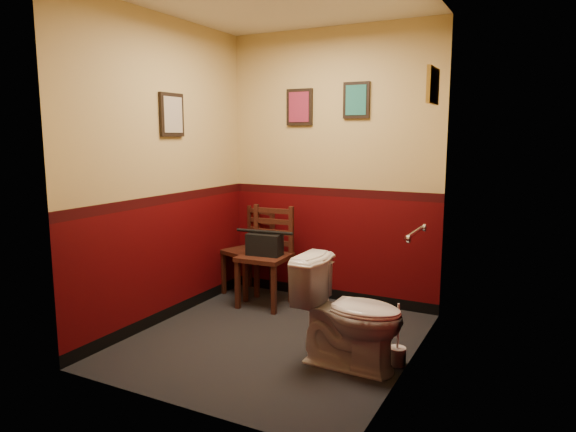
% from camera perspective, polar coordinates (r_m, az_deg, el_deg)
% --- Properties ---
extents(floor, '(2.20, 2.40, 0.00)m').
position_cam_1_polar(floor, '(4.37, -1.55, -13.54)').
color(floor, black).
rests_on(floor, ground).
extents(wall_back, '(2.20, 0.00, 2.70)m').
position_cam_1_polar(wall_back, '(5.13, 4.89, 5.34)').
color(wall_back, '#430407').
rests_on(wall_back, ground).
extents(wall_front, '(2.20, 0.00, 2.70)m').
position_cam_1_polar(wall_front, '(3.06, -12.57, 2.72)').
color(wall_front, '#430407').
rests_on(wall_front, ground).
extents(wall_left, '(0.00, 2.40, 2.70)m').
position_cam_1_polar(wall_left, '(4.68, -13.55, 4.78)').
color(wall_left, '#430407').
rests_on(wall_left, ground).
extents(wall_right, '(0.00, 2.40, 2.70)m').
position_cam_1_polar(wall_right, '(3.65, 13.72, 3.66)').
color(wall_right, '#430407').
rests_on(wall_right, ground).
extents(grab_bar, '(0.05, 0.56, 0.06)m').
position_cam_1_polar(grab_bar, '(3.95, 13.93, -1.82)').
color(grab_bar, silver).
rests_on(grab_bar, wall_right).
extents(framed_print_back_a, '(0.28, 0.04, 0.36)m').
position_cam_1_polar(framed_print_back_a, '(5.25, 1.28, 12.01)').
color(framed_print_back_a, black).
rests_on(framed_print_back_a, wall_back).
extents(framed_print_back_b, '(0.26, 0.04, 0.34)m').
position_cam_1_polar(framed_print_back_b, '(5.02, 7.61, 12.64)').
color(framed_print_back_b, black).
rests_on(framed_print_back_b, wall_back).
extents(framed_print_left, '(0.04, 0.30, 0.38)m').
position_cam_1_polar(framed_print_left, '(4.73, -12.78, 10.91)').
color(framed_print_left, black).
rests_on(framed_print_left, wall_left).
extents(framed_print_right, '(0.04, 0.34, 0.28)m').
position_cam_1_polar(framed_print_right, '(4.24, 15.78, 13.76)').
color(framed_print_right, olive).
rests_on(framed_print_right, wall_right).
extents(toilet, '(0.81, 0.46, 0.79)m').
position_cam_1_polar(toilet, '(3.80, 6.86, -10.77)').
color(toilet, white).
rests_on(toilet, floor).
extents(toilet_brush, '(0.13, 0.13, 0.47)m').
position_cam_1_polar(toilet_brush, '(3.99, 12.02, -14.84)').
color(toilet_brush, silver).
rests_on(toilet_brush, floor).
extents(chair_left, '(0.54, 0.54, 0.91)m').
position_cam_1_polar(chair_left, '(5.46, -4.19, -3.89)').
color(chair_left, '#471F15').
rests_on(chair_left, floor).
extents(chair_right, '(0.48, 0.48, 0.98)m').
position_cam_1_polar(chair_right, '(5.08, -2.38, -4.48)').
color(chair_right, '#471F15').
rests_on(chair_right, floor).
extents(handbag, '(0.35, 0.20, 0.25)m').
position_cam_1_polar(handbag, '(5.02, -2.62, -3.15)').
color(handbag, black).
rests_on(handbag, chair_right).
extents(tp_stack, '(0.24, 0.15, 0.31)m').
position_cam_1_polar(tp_stack, '(5.17, 3.23, -8.40)').
color(tp_stack, silver).
rests_on(tp_stack, floor).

